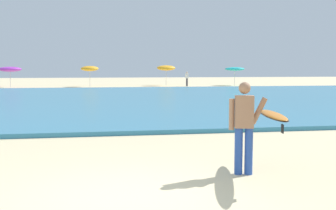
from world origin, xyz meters
The scene contains 8 objects.
ground_plane centered at (0.00, 0.00, 0.00)m, with size 160.00×160.00×0.00m, color beige.
sea centered at (0.00, 19.85, 0.07)m, with size 120.00×28.00×0.14m, color teal.
surfer_with_board centered at (2.44, 0.97, 1.03)m, with size 1.26×2.55×1.73m.
beach_umbrella_0 centered at (-9.15, 38.30, 1.85)m, with size 2.30×2.30×2.12m.
beach_umbrella_1 centered at (-1.15, 38.66, 1.92)m, with size 1.86×1.89×2.24m.
beach_umbrella_2 centered at (7.32, 40.05, 1.99)m, with size 2.07×2.10×2.34m.
beach_umbrella_3 centered at (15.09, 39.11, 1.87)m, with size 2.23×2.23×2.08m.
beachgoer_near_row_left centered at (9.32, 38.19, 0.84)m, with size 0.32×0.20×1.58m.
Camera 1 is at (-0.50, -6.24, 1.99)m, focal length 44.34 mm.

